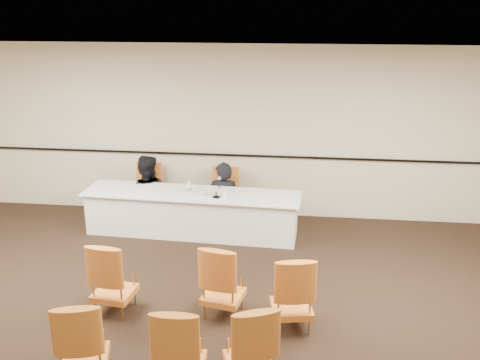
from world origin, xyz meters
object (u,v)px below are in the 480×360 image
object	(u,v)px
panel_table	(192,213)
water_bottle	(189,186)
panelist_second	(147,200)
aud_chair_front_mid	(223,280)
aud_chair_front_left	(113,276)
drinking_glass	(203,193)
aud_chair_front_right	(292,291)
panelist_main_chair	(224,196)
panelist_second_chair	(147,192)
panelist_main	(224,207)
aud_chair_back_left	(82,340)
microphone	(216,189)
aud_chair_back_right	(250,344)
aud_chair_back_mid	(180,346)
coffee_cup	(224,194)

from	to	relation	value
panel_table	water_bottle	world-z (taller)	water_bottle
panelist_second	aud_chair_front_mid	distance (m)	3.43
aud_chair_front_left	drinking_glass	bearing A→B (deg)	80.43
aud_chair_front_right	aud_chair_front_mid	bearing A→B (deg)	157.76
panelist_main_chair	aud_chair_front_mid	world-z (taller)	same
panelist_second_chair	aud_chair_front_left	xyz separation A→B (m)	(0.46, -3.00, 0.00)
panelist_main	aud_chair_back_left	xyz separation A→B (m)	(-0.79, -4.21, 0.19)
water_bottle	aud_chair_front_mid	size ratio (longest dim) A/B	0.23
panelist_main	panelist_second_chair	xyz separation A→B (m)	(-1.38, 0.07, 0.19)
panelist_main	aud_chair_front_left	size ratio (longest dim) A/B	1.69
microphone	water_bottle	distance (m)	0.50
panel_table	panelist_second	bearing A→B (deg)	150.76
panelist_main	aud_chair_front_left	world-z (taller)	panelist_main
aud_chair_back_right	microphone	bearing A→B (deg)	83.57
aud_chair_back_right	water_bottle	bearing A→B (deg)	89.74
panelist_second_chair	aud_chair_front_mid	xyz separation A→B (m)	(1.80, -2.92, 0.00)
panelist_second_chair	aud_chair_front_left	size ratio (longest dim) A/B	1.00
panelist_main_chair	aud_chair_front_mid	distance (m)	2.88
panelist_main	water_bottle	size ratio (longest dim) A/B	7.38
aud_chair_back_mid	panel_table	bearing A→B (deg)	98.53
aud_chair_back_right	panel_table	bearing A→B (deg)	89.29
panel_table	coffee_cup	distance (m)	0.72
panelist_second	water_bottle	bearing A→B (deg)	142.00
water_bottle	panelist_second	bearing A→B (deg)	147.32
panel_table	aud_chair_back_left	distance (m)	3.71
panel_table	microphone	size ratio (longest dim) A/B	11.62
water_bottle	aud_chair_back_right	world-z (taller)	aud_chair_back_right
aud_chair_back_left	aud_chair_back_right	size ratio (longest dim) A/B	1.00
microphone	aud_chair_front_left	distance (m)	2.46
water_bottle	aud_chair_front_left	bearing A→B (deg)	-100.29
aud_chair_front_right	aud_chair_front_left	bearing A→B (deg)	167.00
aud_chair_back_mid	aud_chair_front_left	bearing A→B (deg)	130.12
microphone	aud_chair_front_right	distance (m)	2.68
panel_table	aud_chair_back_right	world-z (taller)	aud_chair_back_right
water_bottle	aud_chair_front_mid	distance (m)	2.53
panel_table	panelist_second	distance (m)	1.10
microphone	aud_chair_front_left	world-z (taller)	microphone
drinking_glass	coffee_cup	xyz separation A→B (m)	(0.35, -0.05, 0.01)
water_bottle	drinking_glass	xyz separation A→B (m)	(0.24, -0.11, -0.06)
panelist_second_chair	aud_chair_back_left	xyz separation A→B (m)	(0.59, -4.27, 0.00)
panel_table	panelist_second_chair	world-z (taller)	panelist_second_chair
panelist_second	coffee_cup	world-z (taller)	panelist_second
panelist_main_chair	water_bottle	xyz separation A→B (m)	(-0.48, -0.51, 0.34)
panelist_main_chair	aud_chair_front_left	distance (m)	3.07
water_bottle	aud_chair_back_left	distance (m)	3.73
microphone	aud_chair_front_right	bearing A→B (deg)	-51.92
panelist_second	microphone	world-z (taller)	panelist_second
microphone	aud_chair_back_mid	bearing A→B (deg)	-76.94
panel_table	panelist_second	world-z (taller)	panelist_second
panelist_main_chair	microphone	distance (m)	0.78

